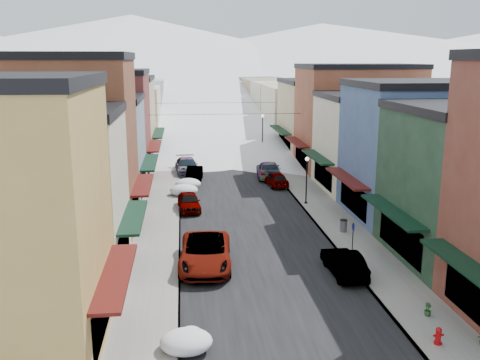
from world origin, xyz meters
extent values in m
cube|color=black|center=(0.00, 60.00, 0.01)|extent=(10.00, 160.00, 0.01)
cube|color=gray|center=(-6.60, 60.00, 0.07)|extent=(3.20, 160.00, 0.15)
cube|color=gray|center=(6.60, 60.00, 0.07)|extent=(3.20, 160.00, 0.15)
cube|color=slate|center=(-5.05, 60.00, 0.07)|extent=(0.10, 160.00, 0.15)
cube|color=slate|center=(5.05, 60.00, 0.07)|extent=(0.10, 160.00, 0.15)
cube|color=#4F110D|center=(-7.60, 4.00, 3.20)|extent=(1.20, 7.22, 0.15)
cube|color=beige|center=(-13.20, 12.50, 4.50)|extent=(10.00, 8.00, 9.00)
cube|color=black|center=(-13.20, 12.50, 9.25)|extent=(10.20, 8.20, 0.50)
cube|color=black|center=(-7.60, 12.50, 3.20)|extent=(1.20, 6.80, 0.15)
cube|color=brown|center=(-13.70, 20.50, 6.00)|extent=(11.00, 8.00, 12.00)
cube|color=black|center=(-13.70, 20.50, 12.25)|extent=(11.20, 8.20, 0.50)
cube|color=#4F110D|center=(-7.60, 20.50, 3.20)|extent=(1.20, 6.80, 0.15)
cube|color=gray|center=(-13.20, 29.00, 4.25)|extent=(10.00, 9.00, 8.50)
cube|color=black|center=(-13.20, 29.00, 8.75)|extent=(10.20, 9.20, 0.50)
cube|color=black|center=(-7.60, 29.00, 3.20)|extent=(1.20, 7.65, 0.15)
cube|color=maroon|center=(-14.20, 38.00, 5.25)|extent=(12.00, 9.00, 10.50)
cube|color=black|center=(-14.20, 38.00, 10.75)|extent=(12.20, 9.20, 0.50)
cube|color=#4F110D|center=(-7.60, 38.00, 3.20)|extent=(1.20, 7.65, 0.15)
cube|color=tan|center=(-13.20, 48.00, 4.75)|extent=(10.00, 11.00, 9.50)
cube|color=black|center=(-13.20, 48.00, 9.75)|extent=(10.20, 11.20, 0.50)
cube|color=black|center=(-7.60, 48.00, 3.20)|extent=(1.20, 9.35, 0.15)
cube|color=black|center=(7.60, 3.00, 3.20)|extent=(1.20, 7.65, 0.15)
cube|color=black|center=(7.60, 12.00, 3.20)|extent=(1.20, 7.65, 0.15)
cube|color=#395382|center=(13.20, 21.00, 5.00)|extent=(10.00, 9.00, 10.00)
cube|color=black|center=(13.20, 21.00, 10.25)|extent=(10.20, 9.20, 0.50)
cube|color=#4F110D|center=(7.60, 21.00, 3.20)|extent=(1.20, 7.65, 0.15)
cube|color=beige|center=(13.70, 30.00, 4.25)|extent=(11.00, 9.00, 8.50)
cube|color=black|center=(13.70, 30.00, 8.75)|extent=(11.20, 9.20, 0.50)
cube|color=black|center=(7.60, 30.00, 3.20)|extent=(1.20, 7.65, 0.15)
cube|color=brown|center=(14.20, 39.00, 5.50)|extent=(12.00, 9.00, 11.00)
cube|color=black|center=(14.20, 39.00, 11.25)|extent=(12.20, 9.20, 0.50)
cube|color=#4F110D|center=(7.60, 39.00, 3.20)|extent=(1.20, 7.65, 0.15)
cube|color=tan|center=(13.20, 49.00, 4.50)|extent=(10.00, 11.00, 9.00)
cube|color=black|center=(13.20, 49.00, 9.25)|extent=(10.20, 11.20, 0.50)
cube|color=black|center=(7.60, 49.00, 3.20)|extent=(1.20, 9.35, 0.15)
cube|color=gray|center=(-12.50, 62.00, 4.00)|extent=(9.00, 13.00, 8.00)
cube|color=gray|center=(12.50, 62.00, 4.00)|extent=(9.00, 13.00, 8.00)
cube|color=gray|center=(-12.50, 76.00, 4.00)|extent=(9.00, 13.00, 8.00)
cube|color=gray|center=(12.50, 76.00, 4.00)|extent=(9.00, 13.00, 8.00)
cube|color=gray|center=(-12.50, 90.00, 4.00)|extent=(9.00, 13.00, 8.00)
cube|color=gray|center=(12.50, 90.00, 4.00)|extent=(9.00, 13.00, 8.00)
cube|color=gray|center=(-12.50, 104.00, 4.00)|extent=(9.00, 13.00, 8.00)
cube|color=gray|center=(12.50, 104.00, 4.00)|extent=(9.00, 13.00, 8.00)
cube|color=silver|center=(0.00, 225.00, 6.00)|extent=(360.00, 40.00, 12.00)
cone|color=white|center=(-30.00, 275.00, 17.00)|extent=(300.00, 300.00, 34.00)
cone|color=white|center=(70.00, 270.00, 15.00)|extent=(320.00, 320.00, 30.00)
cone|color=white|center=(170.00, 290.00, 13.00)|extent=(280.00, 280.00, 26.00)
cylinder|color=black|center=(0.00, 40.00, 6.20)|extent=(16.40, 0.04, 0.04)
cylinder|color=black|center=(0.00, 55.00, 6.20)|extent=(16.40, 0.04, 0.04)
imported|color=white|center=(-3.50, 12.43, 0.89)|extent=(3.37, 6.60, 1.78)
imported|color=#92959A|center=(-4.30, 24.65, 0.72)|extent=(2.01, 4.35, 1.44)
imported|color=black|center=(-3.60, 35.18, 0.72)|extent=(1.91, 4.47, 1.43)
imported|color=#96999E|center=(-4.30, 38.85, 0.83)|extent=(2.75, 5.86, 1.66)
imported|color=black|center=(4.30, 10.40, 0.73)|extent=(1.68, 4.47, 1.46)
imported|color=gray|center=(4.19, 32.15, 0.70)|extent=(2.11, 4.28, 1.41)
imported|color=black|center=(4.06, 35.96, 0.84)|extent=(2.90, 6.02, 1.69)
imported|color=#A9ABB1|center=(-0.73, 57.57, 0.82)|extent=(2.34, 4.97, 1.65)
imported|color=silver|center=(0.79, 63.24, 0.83)|extent=(2.77, 5.98, 1.66)
cylinder|color=#AF090C|center=(5.99, 2.30, 0.20)|extent=(0.34, 0.34, 0.10)
cylinder|color=#AF090C|center=(5.99, 2.30, 0.45)|extent=(0.24, 0.24, 0.60)
sphere|color=#AF090C|center=(5.99, 2.30, 0.79)|extent=(0.26, 0.26, 0.26)
cylinder|color=#AF090C|center=(5.99, 2.30, 0.55)|extent=(0.45, 0.10, 0.10)
cylinder|color=black|center=(5.69, 13.18, 1.17)|extent=(0.06, 0.06, 2.04)
cube|color=#1B2295|center=(5.69, 13.18, 1.91)|extent=(0.09, 0.27, 0.37)
cylinder|color=slate|center=(6.44, 17.49, 0.57)|extent=(0.48, 0.48, 0.84)
cylinder|color=black|center=(6.44, 17.49, 1.01)|extent=(0.52, 0.52, 0.06)
cylinder|color=black|center=(5.53, 25.23, 0.20)|extent=(0.27, 0.27, 0.09)
cylinder|color=black|center=(5.53, 25.23, 1.98)|extent=(0.11, 0.11, 3.66)
sphere|color=white|center=(5.53, 25.23, 3.95)|extent=(0.33, 0.33, 0.33)
cylinder|color=black|center=(5.55, 50.28, 0.21)|extent=(0.34, 0.34, 0.11)
cylinder|color=black|center=(5.55, 50.28, 2.43)|extent=(0.14, 0.14, 4.56)
sphere|color=white|center=(5.55, 50.28, 4.88)|extent=(0.41, 0.41, 0.41)
imported|color=#245025|center=(6.70, 4.81, 0.46)|extent=(0.40, 0.40, 0.62)
ellipsoid|color=white|center=(-4.73, 3.06, 0.47)|extent=(2.22, 1.88, 0.94)
ellipsoid|color=white|center=(-4.53, 4.26, 0.24)|extent=(0.95, 0.85, 0.47)
ellipsoid|color=white|center=(-4.30, 31.79, 0.52)|extent=(2.47, 2.09, 1.04)
ellipsoid|color=white|center=(-4.10, 32.99, 0.26)|extent=(1.05, 0.95, 0.53)
ellipsoid|color=white|center=(-4.69, 29.27, 0.53)|extent=(2.52, 2.13, 1.07)
ellipsoid|color=white|center=(-4.49, 30.47, 0.27)|extent=(1.08, 0.97, 0.54)
camera|label=1|loc=(-4.66, -17.41, 12.11)|focal=40.00mm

